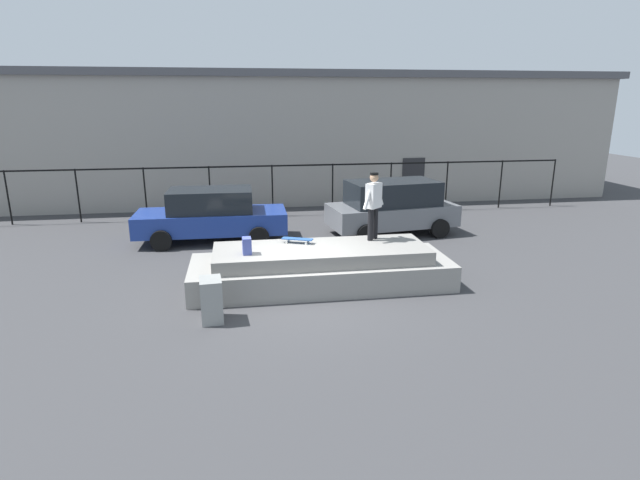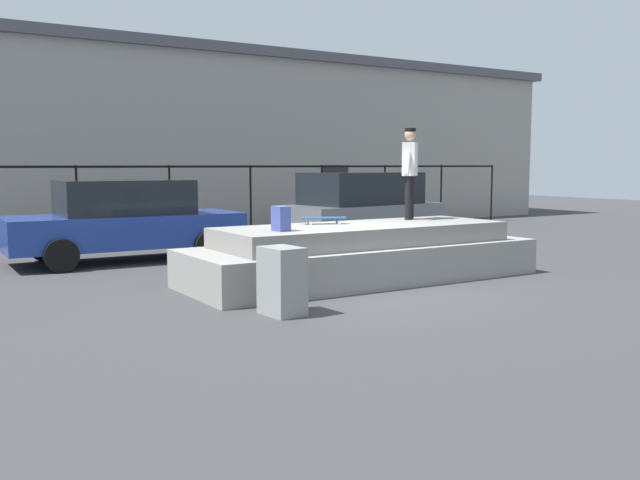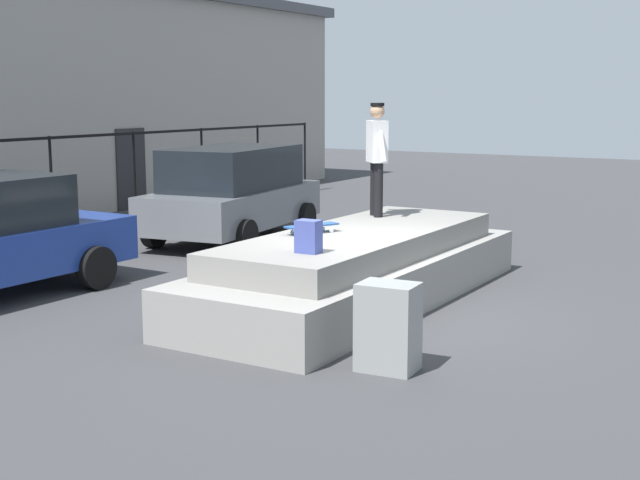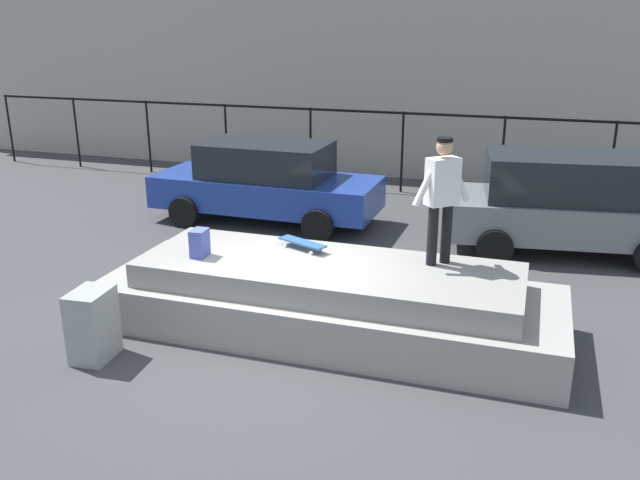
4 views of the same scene
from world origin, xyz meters
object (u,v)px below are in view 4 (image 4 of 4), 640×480
Objects in this scene: car_grey_hatchback_mid at (568,202)px; backpack at (200,243)px; skateboard at (302,243)px; skateboarder at (442,193)px; car_blue_sedan_near at (266,182)px; utility_box at (93,325)px.

backpack is at bearing -135.89° from car_grey_hatchback_mid.
car_grey_hatchback_mid reaches higher than skateboard.
backpack is 6.93m from car_grey_hatchback_mid.
car_blue_sedan_near is at bearing 136.02° from skateboarder.
skateboard is (-1.95, -0.04, -0.89)m from skateboarder.
skateboarder reaches higher than car_blue_sedan_near.
skateboarder reaches higher than utility_box.
backpack is 0.09× the size of car_grey_hatchback_mid.
skateboarder reaches higher than backpack.
car_grey_hatchback_mid reaches higher than utility_box.
skateboarder is 6.01m from car_blue_sedan_near.
car_blue_sedan_near is at bearing 179.50° from car_grey_hatchback_mid.
car_grey_hatchback_mid is at bearing 66.55° from skateboarder.
skateboard is 0.87× the size of utility_box.
utility_box is at bearing -132.55° from car_grey_hatchback_mid.
utility_box is (-4.00, -2.22, -1.51)m from skateboarder.
car_blue_sedan_near reaches higher than backpack.
skateboard is at bearing -178.96° from skateboarder.
car_grey_hatchback_mid is at bearing 42.64° from utility_box.
skateboarder is at bearing -79.79° from backpack.
skateboard is at bearing -63.16° from backpack.
skateboard is 1.46m from backpack.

